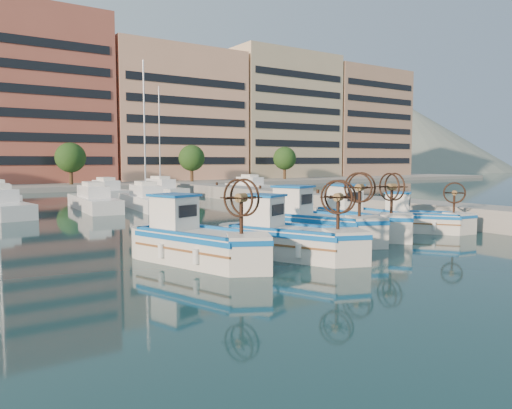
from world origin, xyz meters
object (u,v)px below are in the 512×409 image
(fishing_boat_b, at_px, (287,236))
(fishing_boat_e, at_px, (417,218))
(fishing_boat_d, at_px, (360,217))
(fishing_boat_c, at_px, (315,222))
(fishing_boat_a, at_px, (196,239))

(fishing_boat_b, relative_size, fishing_boat_e, 1.19)
(fishing_boat_b, xyz_separation_m, fishing_boat_d, (6.69, 2.62, 0.04))
(fishing_boat_d, bearing_deg, fishing_boat_b, -153.53)
(fishing_boat_d, bearing_deg, fishing_boat_c, -169.95)
(fishing_boat_a, distance_m, fishing_boat_b, 3.59)
(fishing_boat_a, bearing_deg, fishing_boat_e, -14.09)
(fishing_boat_e, bearing_deg, fishing_boat_b, 153.00)
(fishing_boat_b, xyz_separation_m, fishing_boat_c, (3.44, 2.34, 0.05))
(fishing_boat_a, xyz_separation_m, fishing_boat_c, (6.89, 1.35, 0.03))
(fishing_boat_d, bearing_deg, fishing_boat_a, -165.78)
(fishing_boat_c, relative_size, fishing_boat_d, 1.03)
(fishing_boat_a, relative_size, fishing_boat_d, 1.00)
(fishing_boat_a, relative_size, fishing_boat_c, 0.97)
(fishing_boat_c, bearing_deg, fishing_boat_d, -13.91)
(fishing_boat_a, height_order, fishing_boat_b, fishing_boat_a)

